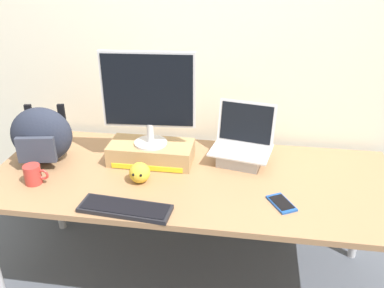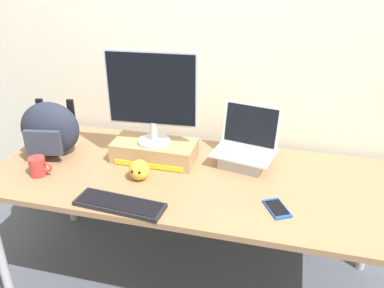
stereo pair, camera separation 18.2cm
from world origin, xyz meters
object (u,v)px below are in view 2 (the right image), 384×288
object	(u,v)px
desktop_monitor	(152,95)
plush_toy	(139,170)
external_keyboard	(120,204)
cell_phone	(277,208)
messenger_backpack	(50,129)
open_laptop	(245,153)
toner_box_yellow	(155,151)
coffee_mug	(38,166)

from	to	relation	value
desktop_monitor	plush_toy	size ratio (longest dim) A/B	4.77
external_keyboard	cell_phone	world-z (taller)	external_keyboard
messenger_backpack	open_laptop	bearing A→B (deg)	-2.35
plush_toy	cell_phone	bearing A→B (deg)	-7.56
open_laptop	plush_toy	xyz separation A→B (m)	(-0.49, -0.29, -0.01)
open_laptop	toner_box_yellow	bearing A→B (deg)	-159.92
toner_box_yellow	plush_toy	world-z (taller)	toner_box_yellow
open_laptop	coffee_mug	size ratio (longest dim) A/B	2.82
toner_box_yellow	external_keyboard	world-z (taller)	toner_box_yellow
toner_box_yellow	open_laptop	distance (m)	0.49
cell_phone	coffee_mug	bearing A→B (deg)	150.61
coffee_mug	cell_phone	distance (m)	1.20
toner_box_yellow	coffee_mug	xyz separation A→B (m)	(-0.52, -0.30, -0.00)
toner_box_yellow	plush_toy	size ratio (longest dim) A/B	4.29
open_laptop	cell_phone	bearing A→B (deg)	-51.15
toner_box_yellow	external_keyboard	size ratio (longest dim) A/B	1.06
external_keyboard	plush_toy	bearing A→B (deg)	93.91
open_laptop	messenger_backpack	xyz separation A→B (m)	(-1.05, -0.15, 0.09)
toner_box_yellow	cell_phone	size ratio (longest dim) A/B	2.67
open_laptop	plush_toy	distance (m)	0.57
external_keyboard	coffee_mug	bearing A→B (deg)	167.76
toner_box_yellow	messenger_backpack	world-z (taller)	messenger_backpack
toner_box_yellow	cell_phone	bearing A→B (deg)	-24.05
cell_phone	plush_toy	xyz separation A→B (m)	(-0.69, 0.09, 0.05)
desktop_monitor	open_laptop	xyz separation A→B (m)	(0.48, 0.08, -0.31)
plush_toy	messenger_backpack	bearing A→B (deg)	166.53
external_keyboard	cell_phone	size ratio (longest dim) A/B	2.53
open_laptop	external_keyboard	xyz separation A→B (m)	(-0.49, -0.53, -0.05)
open_laptop	cell_phone	xyz separation A→B (m)	(0.20, -0.38, -0.06)
desktop_monitor	messenger_backpack	xyz separation A→B (m)	(-0.57, -0.08, -0.22)
messenger_backpack	cell_phone	xyz separation A→B (m)	(1.25, -0.23, -0.15)
external_keyboard	plush_toy	xyz separation A→B (m)	(0.00, 0.24, 0.04)
messenger_backpack	toner_box_yellow	bearing A→B (deg)	-3.00
open_laptop	coffee_mug	bearing A→B (deg)	-148.13
toner_box_yellow	coffee_mug	world-z (taller)	toner_box_yellow
external_keyboard	coffee_mug	distance (m)	0.53
messenger_backpack	plush_toy	bearing A→B (deg)	-24.12
external_keyboard	messenger_backpack	size ratio (longest dim) A/B	1.21
desktop_monitor	coffee_mug	distance (m)	0.68
coffee_mug	plush_toy	distance (m)	0.52
external_keyboard	plush_toy	world-z (taller)	plush_toy
toner_box_yellow	messenger_backpack	xyz separation A→B (m)	(-0.57, -0.08, 0.10)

